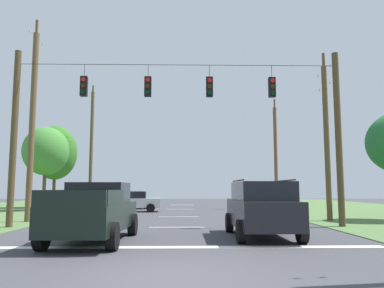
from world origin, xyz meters
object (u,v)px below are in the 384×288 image
at_px(distant_car_crossing_white, 136,199).
at_px(utility_pole_far_left, 91,146).
at_px(tree_roadside_right, 46,151).
at_px(distant_car_oncoming, 132,201).
at_px(suv_black, 261,207).
at_px(utility_pole_mid_left, 32,122).
at_px(overhead_signal_span, 178,128).
at_px(tree_roadside_far_right, 55,153).
at_px(utility_pole_far_right, 276,156).
at_px(pickup_truck, 95,212).
at_px(utility_pole_mid_right, 327,137).

distance_m(distant_car_crossing_white, utility_pole_far_left, 6.20).
distance_m(utility_pole_far_left, tree_roadside_right, 4.31).
relative_size(distant_car_oncoming, utility_pole_far_left, 0.40).
distance_m(suv_black, utility_pole_mid_left, 13.42).
distance_m(utility_pole_mid_left, utility_pole_far_left, 13.71).
xyz_separation_m(overhead_signal_span, utility_pole_far_left, (-8.00, 16.55, 0.99)).
relative_size(suv_black, tree_roadside_right, 0.71).
bearing_deg(distant_car_crossing_white, distant_car_oncoming, -85.64).
height_order(utility_pole_mid_left, tree_roadside_far_right, utility_pole_mid_left).
xyz_separation_m(suv_black, distant_car_oncoming, (-6.75, 15.59, -0.27)).
relative_size(distant_car_crossing_white, utility_pole_mid_left, 0.40).
bearing_deg(tree_roadside_right, tree_roadside_far_right, 99.25).
bearing_deg(overhead_signal_span, utility_pole_far_left, 115.79).
bearing_deg(utility_pole_far_right, suv_black, -105.08).
distance_m(pickup_truck, tree_roadside_far_right, 24.65).
bearing_deg(distant_car_oncoming, overhead_signal_span, -73.03).
xyz_separation_m(distant_car_oncoming, utility_pole_far_left, (-4.35, 4.59, 4.73)).
bearing_deg(overhead_signal_span, tree_roadside_right, 129.00).
bearing_deg(pickup_truck, overhead_signal_span, 60.11).
bearing_deg(tree_roadside_right, suv_black, -50.68).
xyz_separation_m(pickup_truck, utility_pole_far_left, (-5.33, 21.18, 4.56)).
relative_size(distant_car_crossing_white, utility_pole_far_right, 0.45).
xyz_separation_m(utility_pole_mid_left, utility_pole_far_left, (-0.14, 13.71, 0.24)).
relative_size(overhead_signal_span, utility_pole_far_right, 1.59).
bearing_deg(utility_pole_mid_left, suv_black, -30.57).
distance_m(utility_pole_mid_right, utility_pole_far_right, 12.71).
height_order(utility_pole_far_right, utility_pole_mid_left, utility_pole_mid_left).
bearing_deg(distant_car_crossing_white, utility_pole_far_left, -169.42).
bearing_deg(distant_car_oncoming, utility_pole_far_right, 17.95).
xyz_separation_m(pickup_truck, tree_roadside_far_right, (-8.98, 22.59, 4.08)).
bearing_deg(suv_black, utility_pole_mid_left, 149.43).
bearing_deg(distant_car_oncoming, tree_roadside_right, 168.21).
xyz_separation_m(pickup_truck, utility_pole_mid_right, (10.80, 7.77, 3.60)).
bearing_deg(utility_pole_far_right, utility_pole_mid_left, -141.27).
xyz_separation_m(utility_pole_far_left, tree_roadside_far_right, (-3.64, 1.41, -0.48)).
distance_m(utility_pole_far_right, utility_pole_mid_left, 20.79).
bearing_deg(overhead_signal_span, tree_roadside_far_right, 122.95).
bearing_deg(distant_car_oncoming, pickup_truck, -86.60).
bearing_deg(utility_pole_mid_right, distant_car_oncoming, 143.20).
distance_m(pickup_truck, utility_pole_mid_left, 10.08).
height_order(pickup_truck, distant_car_oncoming, pickup_truck).
bearing_deg(suv_black, pickup_truck, -170.19).
relative_size(suv_black, tree_roadside_far_right, 0.64).
bearing_deg(utility_pole_mid_left, utility_pole_mid_right, 1.05).
bearing_deg(tree_roadside_far_right, utility_pole_mid_right, -36.85).
xyz_separation_m(suv_black, tree_roadside_far_right, (-14.74, 21.59, 3.99)).
bearing_deg(distant_car_oncoming, distant_car_crossing_white, 94.36).
relative_size(distant_car_crossing_white, distant_car_oncoming, 1.00).
height_order(pickup_truck, suv_black, suv_black).
xyz_separation_m(distant_car_crossing_white, utility_pole_mid_left, (-3.81, -14.44, 4.50)).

